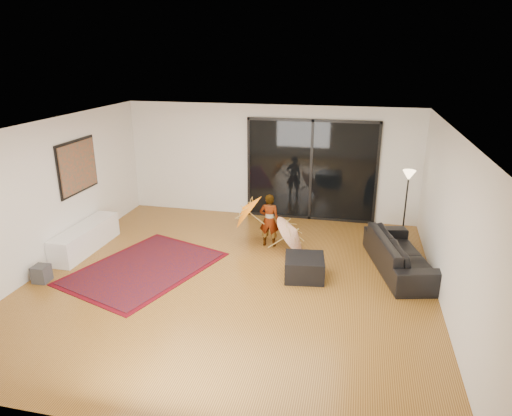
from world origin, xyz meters
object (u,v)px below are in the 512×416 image
(ottoman, at_px, (304,267))
(child, at_px, (269,220))
(sofa, at_px, (401,254))
(media_console, at_px, (86,238))

(ottoman, xyz_separation_m, child, (-0.89, 1.27, 0.36))
(sofa, bearing_deg, media_console, 80.37)
(media_console, distance_m, sofa, 6.22)
(media_console, distance_m, child, 3.76)
(ottoman, relative_size, child, 0.62)
(media_console, bearing_deg, sofa, 5.06)
(sofa, xyz_separation_m, child, (-2.60, 0.56, 0.24))
(child, bearing_deg, sofa, 166.95)
(ottoman, bearing_deg, sofa, 22.51)
(ottoman, distance_m, child, 1.59)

